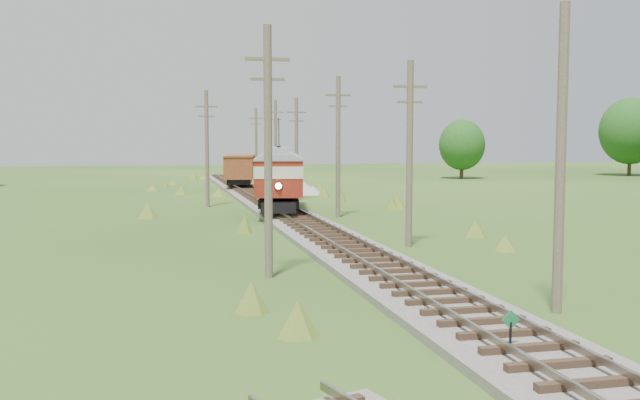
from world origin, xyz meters
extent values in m
plane|color=#214615|center=(0.00, 0.00, 0.00)|extent=(260.00, 260.00, 0.00)
cube|color=#605B54|center=(0.00, 34.00, 0.12)|extent=(3.60, 96.00, 0.25)
cube|color=#726659|center=(-0.72, 34.00, 0.48)|extent=(0.08, 96.00, 0.17)
cube|color=#726659|center=(0.72, 34.00, 0.48)|extent=(0.08, 96.00, 0.17)
cube|color=#2D2116|center=(0.00, 34.00, 0.33)|extent=(2.40, 96.00, 0.16)
cylinder|color=black|center=(-0.20, 1.50, 0.40)|extent=(0.06, 0.06, 0.80)
cube|color=#18703C|center=(-0.20, 1.50, 0.85)|extent=(0.45, 0.03, 0.45)
cube|color=black|center=(0.00, 34.80, 1.03)|extent=(4.41, 11.81, 0.47)
cube|color=maroon|center=(0.00, 34.80, 2.08)|extent=(5.02, 12.88, 1.15)
cube|color=beige|center=(0.00, 34.80, 3.02)|extent=(5.06, 12.94, 0.73)
cube|color=black|center=(0.00, 34.80, 3.02)|extent=(4.99, 12.39, 0.58)
cube|color=maroon|center=(0.00, 34.80, 3.54)|extent=(5.02, 12.88, 0.31)
cube|color=gray|center=(0.00, 34.80, 3.89)|extent=(5.10, 13.01, 0.40)
cube|color=gray|center=(0.00, 34.80, 4.24)|extent=(2.90, 9.51, 0.42)
sphere|color=#FFF2BF|center=(-1.08, 28.53, 2.23)|extent=(0.38, 0.38, 0.38)
cylinder|color=black|center=(0.32, 36.66, 5.43)|extent=(0.89, 4.82, 2.02)
cylinder|color=black|center=(-1.58, 30.25, 0.98)|extent=(0.27, 0.85, 0.84)
cylinder|color=black|center=(-0.03, 29.99, 0.98)|extent=(0.27, 0.85, 0.84)
cylinder|color=black|center=(0.03, 39.62, 0.98)|extent=(0.27, 0.85, 0.84)
cylinder|color=black|center=(1.58, 39.35, 0.98)|extent=(0.27, 0.85, 0.84)
cube|color=black|center=(0.00, 58.46, 0.93)|extent=(3.39, 7.89, 0.53)
cube|color=maroon|center=(0.00, 58.46, 2.26)|extent=(4.07, 8.81, 2.12)
cube|color=maroon|center=(0.00, 58.46, 3.37)|extent=(4.15, 8.99, 0.13)
cylinder|color=black|center=(-1.19, 56.08, 0.98)|extent=(0.26, 0.86, 0.85)
cylinder|color=black|center=(0.38, 55.82, 0.98)|extent=(0.26, 0.86, 0.85)
cylinder|color=black|center=(-0.38, 61.10, 0.98)|extent=(0.26, 0.86, 0.85)
cylinder|color=black|center=(1.19, 60.85, 0.98)|extent=(0.26, 0.86, 0.85)
cone|color=gray|center=(4.72, 51.08, 0.68)|extent=(3.65, 3.65, 1.37)
cone|color=gray|center=(5.63, 49.94, 0.40)|extent=(2.05, 2.05, 0.80)
cylinder|color=brown|center=(3.10, 5.00, 4.40)|extent=(0.30, 0.30, 8.80)
cylinder|color=brown|center=(3.30, 18.00, 4.30)|extent=(0.30, 0.30, 8.60)
cube|color=brown|center=(3.30, 18.00, 7.40)|extent=(1.60, 0.12, 0.12)
cube|color=brown|center=(3.30, 18.00, 6.70)|extent=(1.20, 0.10, 0.10)
cylinder|color=brown|center=(3.20, 31.00, 4.50)|extent=(0.30, 0.30, 9.00)
cube|color=brown|center=(3.20, 31.00, 7.80)|extent=(1.60, 0.12, 0.12)
cube|color=brown|center=(3.20, 31.00, 7.10)|extent=(1.20, 0.10, 0.10)
cylinder|color=brown|center=(3.00, 44.00, 4.20)|extent=(0.30, 0.30, 8.40)
cube|color=brown|center=(3.00, 44.00, 7.20)|extent=(1.60, 0.12, 0.12)
cube|color=brown|center=(3.00, 44.00, 6.50)|extent=(1.20, 0.10, 0.10)
cylinder|color=brown|center=(3.40, 57.00, 4.45)|extent=(0.30, 0.30, 8.90)
cube|color=brown|center=(3.40, 57.00, 7.70)|extent=(1.60, 0.12, 0.12)
cube|color=brown|center=(3.40, 57.00, 7.00)|extent=(1.20, 0.10, 0.10)
cylinder|color=brown|center=(3.20, 70.00, 4.35)|extent=(0.30, 0.30, 8.70)
cube|color=brown|center=(3.20, 70.00, 7.50)|extent=(1.60, 0.12, 0.12)
cube|color=brown|center=(3.20, 70.00, 6.80)|extent=(1.20, 0.10, 0.10)
cylinder|color=brown|center=(-4.20, 12.00, 4.50)|extent=(0.30, 0.30, 9.00)
cube|color=brown|center=(-4.20, 12.00, 7.80)|extent=(1.60, 0.12, 0.12)
cube|color=brown|center=(-4.20, 12.00, 7.10)|extent=(1.20, 0.10, 0.10)
cylinder|color=brown|center=(-4.50, 40.00, 4.30)|extent=(0.30, 0.30, 8.60)
cube|color=brown|center=(-4.50, 40.00, 7.40)|extent=(1.60, 0.12, 0.12)
cube|color=brown|center=(-4.50, 40.00, 6.70)|extent=(1.20, 0.10, 0.10)
cylinder|color=#38281C|center=(56.00, 74.00, 1.80)|extent=(0.50, 0.50, 3.60)
ellipsoid|color=#195118|center=(56.00, 74.00, 6.20)|extent=(8.40, 8.40, 9.24)
cylinder|color=#38281C|center=(30.00, 72.00, 1.26)|extent=(0.50, 0.50, 2.52)
ellipsoid|color=#195118|center=(30.00, 72.00, 4.34)|extent=(5.88, 5.88, 6.47)
camera|label=1|loc=(-8.03, -13.17, 4.97)|focal=40.00mm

